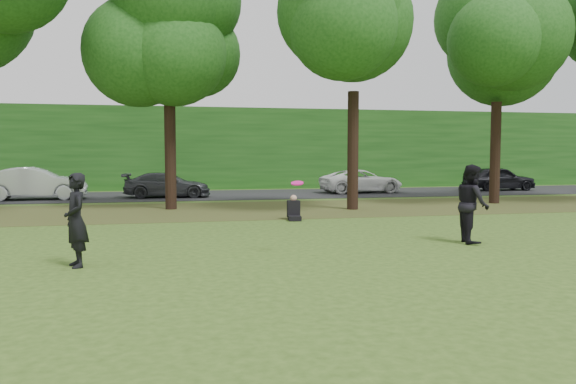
# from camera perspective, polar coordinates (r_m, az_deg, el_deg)

# --- Properties ---
(ground) EXTENTS (120.00, 120.00, 0.00)m
(ground) POSITION_cam_1_polar(r_m,az_deg,el_deg) (9.53, 7.88, -9.59)
(ground) COLOR #314B17
(ground) RESTS_ON ground
(leaf_litter) EXTENTS (60.00, 7.00, 0.01)m
(leaf_litter) POSITION_cam_1_polar(r_m,az_deg,el_deg) (22.03, -3.93, -1.81)
(leaf_litter) COLOR #4F3A1C
(leaf_litter) RESTS_ON ground
(street) EXTENTS (70.00, 7.00, 0.02)m
(street) POSITION_cam_1_polar(r_m,az_deg,el_deg) (29.94, -6.19, -0.28)
(street) COLOR black
(street) RESTS_ON ground
(far_hedge) EXTENTS (70.00, 3.00, 5.00)m
(far_hedge) POSITION_cam_1_polar(r_m,az_deg,el_deg) (35.83, -7.27, 4.40)
(far_hedge) COLOR #194714
(far_hedge) RESTS_ON ground
(player_left) EXTENTS (0.66, 0.79, 1.85)m
(player_left) POSITION_cam_1_polar(r_m,az_deg,el_deg) (11.69, -20.74, -2.69)
(player_left) COLOR black
(player_left) RESTS_ON ground
(player_right) EXTENTS (0.94, 1.09, 1.95)m
(player_right) POSITION_cam_1_polar(r_m,az_deg,el_deg) (14.62, 18.20, -1.13)
(player_right) COLOR black
(player_right) RESTS_ON ground
(parked_cars) EXTENTS (36.64, 3.66, 1.54)m
(parked_cars) POSITION_cam_1_polar(r_m,az_deg,el_deg) (29.03, -7.35, 0.95)
(parked_cars) COLOR black
(parked_cars) RESTS_ON street
(frisbee) EXTENTS (0.38, 0.38, 0.11)m
(frisbee) POSITION_cam_1_polar(r_m,az_deg,el_deg) (12.16, 0.95, 0.91)
(frisbee) COLOR #ED148C
(frisbee) RESTS_ON ground
(seated_person) EXTENTS (0.48, 0.77, 0.83)m
(seated_person) POSITION_cam_1_polar(r_m,az_deg,el_deg) (18.70, 0.59, -1.89)
(seated_person) COLOR black
(seated_person) RESTS_ON ground
(tree_line) EXTENTS (55.30, 7.90, 12.31)m
(tree_line) POSITION_cam_1_polar(r_m,az_deg,el_deg) (22.52, -4.91, 18.42)
(tree_line) COLOR black
(tree_line) RESTS_ON ground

